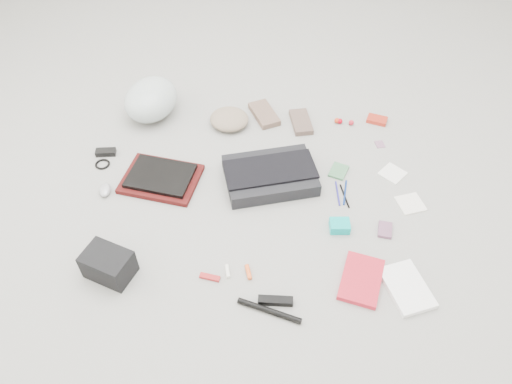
{
  "coord_description": "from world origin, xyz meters",
  "views": [
    {
      "loc": [
        0.06,
        -1.53,
        1.73
      ],
      "look_at": [
        0.0,
        0.0,
        0.05
      ],
      "focal_mm": 35.0,
      "sensor_mm": 36.0,
      "label": 1
    }
  ],
  "objects_px": {
    "book_red": "(361,279)",
    "messenger_bag": "(270,175)",
    "accordion_wallet": "(340,226)",
    "bike_helmet": "(151,99)",
    "camera_bag": "(108,264)",
    "laptop": "(160,176)"
  },
  "relations": [
    {
      "from": "camera_bag",
      "to": "book_red",
      "type": "relative_size",
      "value": 0.81
    },
    {
      "from": "book_red",
      "to": "messenger_bag",
      "type": "bearing_deg",
      "value": 140.95
    },
    {
      "from": "messenger_bag",
      "to": "camera_bag",
      "type": "relative_size",
      "value": 2.22
    },
    {
      "from": "messenger_bag",
      "to": "accordion_wallet",
      "type": "bearing_deg",
      "value": -56.05
    },
    {
      "from": "camera_bag",
      "to": "book_red",
      "type": "xyz_separation_m",
      "value": [
        1.02,
        -0.0,
        -0.05
      ]
    },
    {
      "from": "laptop",
      "to": "book_red",
      "type": "relative_size",
      "value": 1.28
    },
    {
      "from": "messenger_bag",
      "to": "bike_helmet",
      "type": "bearing_deg",
      "value": 129.69
    },
    {
      "from": "messenger_bag",
      "to": "laptop",
      "type": "distance_m",
      "value": 0.52
    },
    {
      "from": "messenger_bag",
      "to": "bike_helmet",
      "type": "height_order",
      "value": "bike_helmet"
    },
    {
      "from": "messenger_bag",
      "to": "laptop",
      "type": "relative_size",
      "value": 1.4
    },
    {
      "from": "camera_bag",
      "to": "book_red",
      "type": "bearing_deg",
      "value": 22.34
    },
    {
      "from": "laptop",
      "to": "camera_bag",
      "type": "xyz_separation_m",
      "value": [
        -0.12,
        -0.53,
        0.03
      ]
    },
    {
      "from": "laptop",
      "to": "book_red",
      "type": "distance_m",
      "value": 1.04
    },
    {
      "from": "bike_helmet",
      "to": "camera_bag",
      "type": "xyz_separation_m",
      "value": [
        0.01,
        -1.03,
        -0.04
      ]
    },
    {
      "from": "bike_helmet",
      "to": "book_red",
      "type": "distance_m",
      "value": 1.45
    },
    {
      "from": "laptop",
      "to": "bike_helmet",
      "type": "height_order",
      "value": "bike_helmet"
    },
    {
      "from": "accordion_wallet",
      "to": "camera_bag",
      "type": "bearing_deg",
      "value": -166.83
    },
    {
      "from": "laptop",
      "to": "book_red",
      "type": "height_order",
      "value": "laptop"
    },
    {
      "from": "bike_helmet",
      "to": "book_red",
      "type": "relative_size",
      "value": 1.43
    },
    {
      "from": "laptop",
      "to": "book_red",
      "type": "xyz_separation_m",
      "value": [
        0.9,
        -0.53,
        -0.02
      ]
    },
    {
      "from": "laptop",
      "to": "camera_bag",
      "type": "distance_m",
      "value": 0.54
    },
    {
      "from": "messenger_bag",
      "to": "book_red",
      "type": "relative_size",
      "value": 1.8
    }
  ]
}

